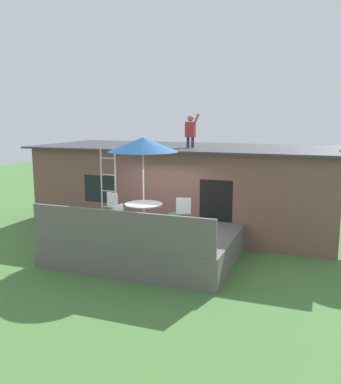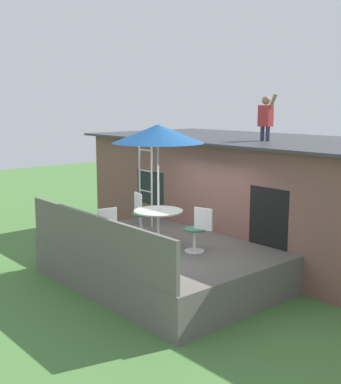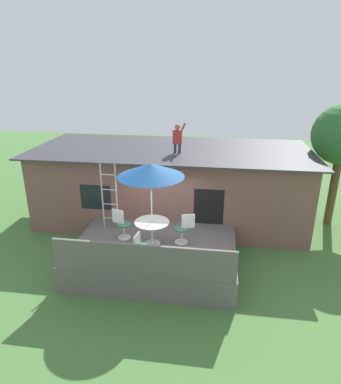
{
  "view_description": "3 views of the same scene",
  "coord_description": "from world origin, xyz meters",
  "px_view_note": "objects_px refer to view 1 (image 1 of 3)",
  "views": [
    {
      "loc": [
        4.38,
        -9.99,
        3.84
      ],
      "look_at": [
        0.36,
        0.92,
        1.73
      ],
      "focal_mm": 38.19,
      "sensor_mm": 36.0,
      "label": 1
    },
    {
      "loc": [
        7.81,
        -6.53,
        3.75
      ],
      "look_at": [
        -0.54,
        0.72,
        1.79
      ],
      "focal_mm": 46.45,
      "sensor_mm": 36.0,
      "label": 2
    },
    {
      "loc": [
        1.76,
        -8.92,
        5.96
      ],
      "look_at": [
        0.32,
        1.16,
        2.06
      ],
      "focal_mm": 31.79,
      "sensor_mm": 36.0,
      "label": 3
    }
  ],
  "objects_px": {
    "step_ladder": "(108,183)",
    "patio_chair_near": "(121,222)",
    "person_figure": "(191,129)",
    "patio_chair_left": "(116,209)",
    "patio_umbrella": "(143,145)",
    "patio_table": "(144,209)",
    "patio_chair_right": "(179,215)"
  },
  "relations": [
    {
      "from": "patio_chair_left",
      "to": "patio_table",
      "type": "bearing_deg",
      "value": -0.0
    },
    {
      "from": "patio_umbrella",
      "to": "patio_table",
      "type": "bearing_deg",
      "value": -172.87
    },
    {
      "from": "patio_chair_near",
      "to": "patio_chair_left",
      "type": "bearing_deg",
      "value": 41.78
    },
    {
      "from": "patio_table",
      "to": "patio_chair_near",
      "type": "relative_size",
      "value": 1.13
    },
    {
      "from": "patio_table",
      "to": "patio_chair_near",
      "type": "height_order",
      "value": "patio_chair_near"
    },
    {
      "from": "patio_chair_left",
      "to": "patio_chair_right",
      "type": "bearing_deg",
      "value": 14.99
    },
    {
      "from": "patio_umbrella",
      "to": "patio_chair_right",
      "type": "relative_size",
      "value": 2.76
    },
    {
      "from": "patio_umbrella",
      "to": "patio_chair_near",
      "type": "bearing_deg",
      "value": -99.05
    },
    {
      "from": "patio_table",
      "to": "step_ladder",
      "type": "bearing_deg",
      "value": 150.47
    },
    {
      "from": "person_figure",
      "to": "step_ladder",
      "type": "bearing_deg",
      "value": -132.6
    },
    {
      "from": "patio_table",
      "to": "patio_umbrella",
      "type": "relative_size",
      "value": 0.41
    },
    {
      "from": "patio_table",
      "to": "patio_chair_near",
      "type": "distance_m",
      "value": 1.05
    },
    {
      "from": "patio_table",
      "to": "patio_chair_left",
      "type": "bearing_deg",
      "value": 163.92
    },
    {
      "from": "patio_chair_left",
      "to": "patio_chair_right",
      "type": "height_order",
      "value": "same"
    },
    {
      "from": "patio_chair_right",
      "to": "patio_chair_near",
      "type": "xyz_separation_m",
      "value": [
        -1.09,
        -1.29,
        0.0
      ]
    },
    {
      "from": "patio_table",
      "to": "patio_chair_left",
      "type": "distance_m",
      "value": 1.06
    },
    {
      "from": "patio_chair_near",
      "to": "step_ladder",
      "type": "bearing_deg",
      "value": 45.15
    },
    {
      "from": "patio_chair_near",
      "to": "person_figure",
      "type": "bearing_deg",
      "value": 1.29
    },
    {
      "from": "patio_umbrella",
      "to": "patio_chair_left",
      "type": "relative_size",
      "value": 2.76
    },
    {
      "from": "patio_umbrella",
      "to": "patio_chair_left",
      "type": "xyz_separation_m",
      "value": [
        -1.01,
        0.29,
        -1.89
      ]
    },
    {
      "from": "step_ladder",
      "to": "patio_chair_near",
      "type": "height_order",
      "value": "step_ladder"
    },
    {
      "from": "person_figure",
      "to": "patio_chair_near",
      "type": "relative_size",
      "value": 1.21
    },
    {
      "from": "step_ladder",
      "to": "person_figure",
      "type": "bearing_deg",
      "value": 47.4
    },
    {
      "from": "step_ladder",
      "to": "patio_chair_left",
      "type": "bearing_deg",
      "value": -47.3
    },
    {
      "from": "patio_chair_right",
      "to": "patio_chair_left",
      "type": "bearing_deg",
      "value": -16.5
    },
    {
      "from": "step_ladder",
      "to": "patio_chair_left",
      "type": "xyz_separation_m",
      "value": [
        0.55,
        -0.59,
        -0.64
      ]
    },
    {
      "from": "patio_umbrella",
      "to": "patio_chair_near",
      "type": "height_order",
      "value": "patio_umbrella"
    },
    {
      "from": "person_figure",
      "to": "patio_chair_right",
      "type": "relative_size",
      "value": 1.21
    },
    {
      "from": "patio_umbrella",
      "to": "patio_chair_right",
      "type": "bearing_deg",
      "value": 15.41
    },
    {
      "from": "patio_umbrella",
      "to": "patio_chair_right",
      "type": "distance_m",
      "value": 2.12
    },
    {
      "from": "step_ladder",
      "to": "patio_chair_near",
      "type": "distance_m",
      "value": 2.45
    },
    {
      "from": "patio_table",
      "to": "patio_chair_near",
      "type": "xyz_separation_m",
      "value": [
        -0.16,
        -1.03,
        -0.13
      ]
    }
  ]
}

